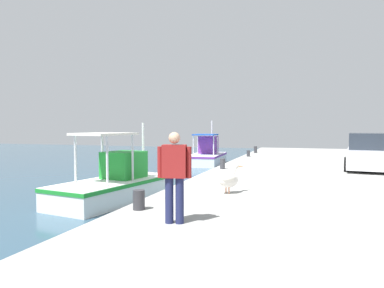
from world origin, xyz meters
The scene contains 10 objects.
quay_pier centered at (0.00, -5.00, 0.40)m, with size 36.00×10.00×0.80m, color #9E9E99.
fishing_boat_second centered at (-2.77, 2.55, 0.60)m, with size 5.18×2.81×2.79m.
fishing_boat_third centered at (10.25, 2.78, 0.63)m, with size 4.67×2.26×3.08m.
pelican centered at (-4.35, -1.93, 1.20)m, with size 0.90×0.72×0.82m.
fisherman_standing centered at (-7.71, -1.61, 1.77)m, with size 0.33×0.64×1.74m.
parked_car centered at (3.02, -6.47, 1.52)m, with size 4.27×2.23×1.57m.
mooring_bollard_nearest centered at (-6.90, -0.45, 1.02)m, with size 0.27×0.27×0.44m, color #333338.
mooring_bollard_second centered at (1.19, -0.45, 1.03)m, with size 0.22×0.22×0.46m, color #333338.
mooring_bollard_third centered at (8.13, -0.45, 0.99)m, with size 0.20×0.20×0.38m, color #333338.
mooring_bollard_fourth centered at (11.22, -0.45, 1.03)m, with size 0.22×0.22×0.47m, color #333338.
Camera 1 is at (-14.13, -4.05, 2.65)m, focal length 33.98 mm.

